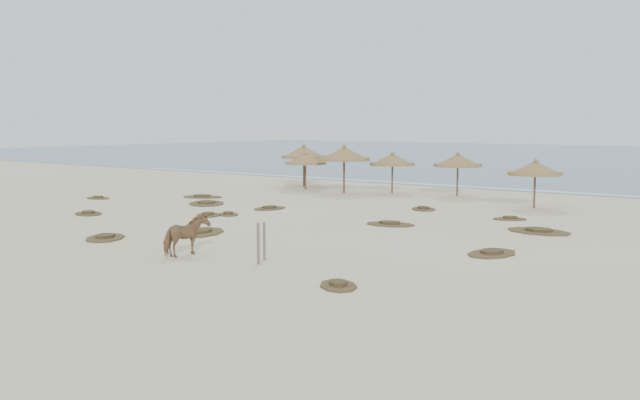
# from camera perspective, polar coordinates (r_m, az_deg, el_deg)

# --- Properties ---
(ground) EXTENTS (160.00, 160.00, 0.00)m
(ground) POSITION_cam_1_polar(r_m,az_deg,el_deg) (27.16, -9.63, -3.03)
(ground) COLOR beige
(ground) RESTS_ON ground
(foam_line) EXTENTS (70.00, 0.60, 0.01)m
(foam_line) POSITION_cam_1_polar(r_m,az_deg,el_deg) (48.60, 13.41, 0.92)
(foam_line) COLOR white
(foam_line) RESTS_ON ground
(palapa_0) EXTENTS (3.84, 3.84, 2.95)m
(palapa_0) POSITION_cam_1_polar(r_m,az_deg,el_deg) (48.75, -1.30, 3.79)
(palapa_0) COLOR brown
(palapa_0) RESTS_ON ground
(palapa_1) EXTENTS (3.71, 3.71, 3.06)m
(palapa_1) POSITION_cam_1_polar(r_m,az_deg,el_deg) (44.03, 1.94, 3.65)
(palapa_1) COLOR brown
(palapa_1) RESTS_ON ground
(palapa_2) EXTENTS (3.07, 3.07, 2.54)m
(palapa_2) POSITION_cam_1_polar(r_m,az_deg,el_deg) (46.24, -1.17, 3.27)
(palapa_2) COLOR brown
(palapa_2) RESTS_ON ground
(palapa_3) EXTENTS (3.33, 3.33, 2.62)m
(palapa_3) POSITION_cam_1_polar(r_m,az_deg,el_deg) (44.28, 5.81, 3.19)
(palapa_3) COLOR brown
(palapa_3) RESTS_ON ground
(palapa_4) EXTENTS (3.74, 3.74, 2.68)m
(palapa_4) POSITION_cam_1_polar(r_m,az_deg,el_deg) (42.93, 10.97, 3.09)
(palapa_4) COLOR brown
(palapa_4) RESTS_ON ground
(palapa_5) EXTENTS (3.16, 3.16, 2.58)m
(palapa_5) POSITION_cam_1_polar(r_m,az_deg,el_deg) (37.63, 16.84, 2.39)
(palapa_5) COLOR brown
(palapa_5) RESTS_ON ground
(horse) EXTENTS (0.73, 1.59, 1.34)m
(horse) POSITION_cam_1_polar(r_m,az_deg,el_deg) (23.51, -10.68, -2.82)
(horse) COLOR #946643
(horse) RESTS_ON ground
(fence_post_near) EXTENTS (0.10, 0.10, 1.28)m
(fence_post_near) POSITION_cam_1_polar(r_m,az_deg,el_deg) (21.84, -4.96, -3.50)
(fence_post_near) COLOR #6F6453
(fence_post_near) RESTS_ON ground
(fence_post_far) EXTENTS (0.09, 0.09, 1.20)m
(fence_post_far) POSITION_cam_1_polar(r_m,az_deg,el_deg) (22.48, -4.48, -3.32)
(fence_post_far) COLOR #6F6453
(fence_post_far) RESTS_ON ground
(scrub_0) EXTENTS (2.22, 1.95, 0.16)m
(scrub_0) POSITION_cam_1_polar(r_m,az_deg,el_deg) (35.48, -18.03, -1.02)
(scrub_0) COLOR brown
(scrub_0) RESTS_ON ground
(scrub_1) EXTENTS (3.36, 3.39, 0.16)m
(scrub_1) POSITION_cam_1_polar(r_m,az_deg,el_deg) (38.53, -9.05, -0.25)
(scrub_1) COLOR brown
(scrub_1) RESTS_ON ground
(scrub_2) EXTENTS (1.93, 1.99, 0.16)m
(scrub_2) POSITION_cam_1_polar(r_m,az_deg,el_deg) (33.63, -8.93, -1.17)
(scrub_2) COLOR brown
(scrub_2) RESTS_ON ground
(scrub_3) EXTENTS (2.36, 1.75, 0.16)m
(scrub_3) POSITION_cam_1_polar(r_m,az_deg,el_deg) (30.35, 5.63, -1.91)
(scrub_3) COLOR brown
(scrub_3) RESTS_ON ground
(scrub_4) EXTENTS (1.58, 2.22, 0.16)m
(scrub_4) POSITION_cam_1_polar(r_m,az_deg,el_deg) (24.15, 13.60, -4.14)
(scrub_4) COLOR brown
(scrub_4) RESTS_ON ground
(scrub_5) EXTENTS (2.87, 2.10, 0.16)m
(scrub_5) POSITION_cam_1_polar(r_m,az_deg,el_deg) (29.51, 17.10, -2.39)
(scrub_5) COLOR brown
(scrub_5) RESTS_ON ground
(scrub_6) EXTENTS (2.80, 2.30, 0.16)m
(scrub_6) POSITION_cam_1_polar(r_m,az_deg,el_deg) (41.98, -9.38, 0.27)
(scrub_6) COLOR brown
(scrub_6) RESTS_ON ground
(scrub_7) EXTENTS (2.04, 2.13, 0.16)m
(scrub_7) POSITION_cam_1_polar(r_m,az_deg,el_deg) (35.92, 8.28, -0.69)
(scrub_7) COLOR brown
(scrub_7) RESTS_ON ground
(scrub_8) EXTENTS (1.61, 1.10, 0.16)m
(scrub_8) POSITION_cam_1_polar(r_m,az_deg,el_deg) (42.66, -17.34, 0.16)
(scrub_8) COLOR brown
(scrub_8) RESTS_ON ground
(scrub_9) EXTENTS (2.76, 3.17, 0.16)m
(scrub_9) POSITION_cam_1_polar(r_m,az_deg,el_deg) (28.37, -9.56, -2.53)
(scrub_9) COLOR brown
(scrub_9) RESTS_ON ground
(scrub_10) EXTENTS (1.81, 1.65, 0.16)m
(scrub_10) POSITION_cam_1_polar(r_m,az_deg,el_deg) (32.99, 14.96, -1.45)
(scrub_10) COLOR brown
(scrub_10) RESTS_ON ground
(scrub_11) EXTENTS (2.45, 2.52, 0.16)m
(scrub_11) POSITION_cam_1_polar(r_m,az_deg,el_deg) (27.83, -16.81, -2.88)
(scrub_11) COLOR brown
(scrub_11) RESTS_ON ground
(scrub_12) EXTENTS (1.75, 1.74, 0.16)m
(scrub_12) POSITION_cam_1_polar(r_m,az_deg,el_deg) (18.91, 1.48, -6.81)
(scrub_12) COLOR brown
(scrub_12) RESTS_ON ground
(scrub_13) EXTENTS (1.30, 1.97, 0.16)m
(scrub_13) POSITION_cam_1_polar(r_m,az_deg,el_deg) (35.90, -4.05, -0.65)
(scrub_13) COLOR brown
(scrub_13) RESTS_ON ground
(scrub_14) EXTENTS (1.69, 1.62, 0.16)m
(scrub_14) POSITION_cam_1_polar(r_m,az_deg,el_deg) (33.74, -7.33, -1.12)
(scrub_14) COLOR brown
(scrub_14) RESTS_ON ground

